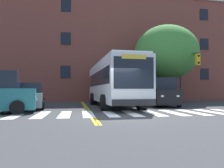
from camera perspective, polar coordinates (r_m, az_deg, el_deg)
name	(u,v)px	position (r m, az deg, el deg)	size (l,w,h in m)	color
ground_plane	(122,116)	(10.91, 2.62, -8.44)	(120.00, 120.00, 0.00)	#38383A
crosswalk	(110,114)	(12.18, -0.48, -7.72)	(15.34, 3.82, 0.01)	white
lane_line_yellow_inner	(81,101)	(26.00, -8.13, -4.52)	(0.12, 36.00, 0.01)	gold
lane_line_yellow_outer	(82,101)	(26.00, -7.77, -4.52)	(0.12, 36.00, 0.01)	gold
city_bus	(113,82)	(17.53, 0.19, 0.45)	(3.22, 11.55, 3.54)	white
car_grey_near_lane	(29,97)	(16.46, -20.77, -3.18)	(2.41, 4.54, 1.81)	slate
car_black_far_lane	(161,93)	(18.54, 12.73, -2.30)	(2.63, 5.01, 2.28)	black
car_navy_behind_bus	(88,92)	(27.87, -6.20, -2.04)	(2.29, 4.97, 2.38)	navy
traffic_light_near_corner	(188,68)	(21.81, 19.14, 3.86)	(0.40, 3.12, 5.06)	#28282D
street_tree_curbside_large	(166,53)	(23.22, 13.95, 7.92)	(7.96, 8.03, 7.92)	brown
building_facade	(67,49)	(29.09, -11.71, 9.05)	(42.50, 7.78, 13.38)	brown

